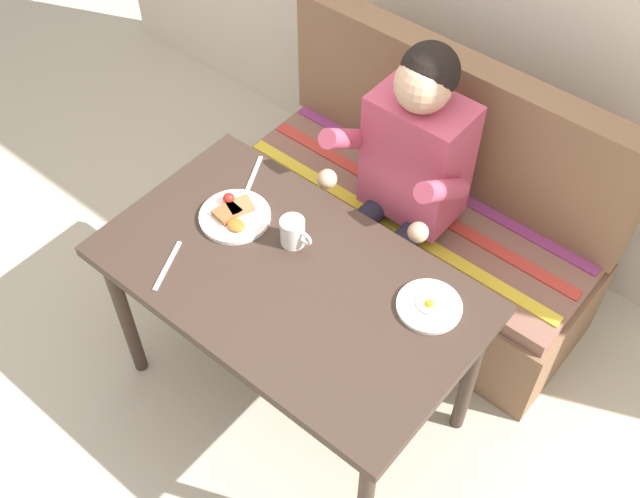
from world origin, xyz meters
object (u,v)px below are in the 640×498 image
(plate_breakfast, at_px, (234,215))
(person, at_px, (405,172))
(table, at_px, (290,292))
(coffee_mug, at_px, (293,232))
(knife, at_px, (167,266))
(couch, at_px, (419,220))
(fork, at_px, (254,173))
(plate_eggs, at_px, (429,306))

(plate_breakfast, bearing_deg, person, 59.26)
(person, xyz_separation_m, plate_breakfast, (-0.31, -0.52, 0.00))
(table, bearing_deg, person, 88.61)
(table, distance_m, coffee_mug, 0.19)
(knife, bearing_deg, table, 10.02)
(coffee_mug, bearing_deg, person, 79.06)
(couch, height_order, fork, couch)
(plate_eggs, xyz_separation_m, fork, (-0.79, 0.08, -0.01))
(couch, bearing_deg, plate_eggs, -55.73)
(fork, distance_m, knife, 0.48)
(plate_eggs, height_order, fork, plate_eggs)
(table, distance_m, person, 0.60)
(person, distance_m, fork, 0.52)
(plate_breakfast, relative_size, fork, 1.38)
(knife, bearing_deg, plate_breakfast, 61.90)
(table, bearing_deg, couch, 90.00)
(plate_breakfast, relative_size, plate_eggs, 1.19)
(couch, height_order, person, person)
(table, xyz_separation_m, plate_breakfast, (-0.30, 0.07, 0.10))
(table, distance_m, fork, 0.47)
(person, bearing_deg, plate_eggs, -46.93)
(plate_eggs, bearing_deg, coffee_mug, -172.34)
(couch, distance_m, plate_eggs, 0.82)
(coffee_mug, xyz_separation_m, fork, (-0.31, 0.15, -0.05))
(table, height_order, coffee_mug, coffee_mug)
(table, relative_size, fork, 7.06)
(couch, bearing_deg, coffee_mug, -96.81)
(couch, bearing_deg, knife, -107.93)
(person, distance_m, knife, 0.87)
(couch, bearing_deg, plate_breakfast, -113.01)
(plate_eggs, bearing_deg, plate_breakfast, -171.20)
(fork, height_order, knife, same)
(plate_breakfast, xyz_separation_m, plate_eggs, (0.70, 0.11, -0.00))
(plate_eggs, bearing_deg, table, -156.29)
(person, bearing_deg, fork, -140.36)
(table, distance_m, plate_eggs, 0.45)
(plate_breakfast, height_order, coffee_mug, coffee_mug)
(couch, xyz_separation_m, fork, (-0.39, -0.51, 0.40))
(table, bearing_deg, plate_breakfast, 167.00)
(couch, bearing_deg, table, -90.00)
(plate_eggs, height_order, knife, plate_eggs)
(table, relative_size, couch, 0.83)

